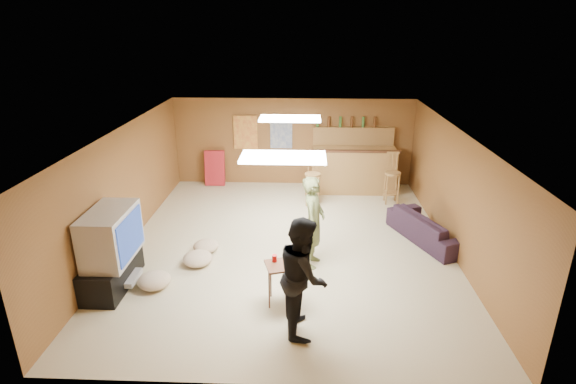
{
  "coord_description": "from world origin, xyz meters",
  "views": [
    {
      "loc": [
        0.31,
        -7.57,
        3.96
      ],
      "look_at": [
        0.0,
        0.2,
        1.0
      ],
      "focal_mm": 28.0,
      "sensor_mm": 36.0,
      "label": 1
    }
  ],
  "objects_px": {
    "tv_body": "(111,235)",
    "person_olive": "(313,222)",
    "bar_counter": "(354,170)",
    "person_black": "(303,276)",
    "sofa": "(429,227)",
    "tray_table": "(283,284)"
  },
  "relations": [
    {
      "from": "tv_body",
      "to": "bar_counter",
      "type": "xyz_separation_m",
      "value": [
        4.15,
        4.45,
        -0.35
      ]
    },
    {
      "from": "person_olive",
      "to": "sofa",
      "type": "relative_size",
      "value": 0.88
    },
    {
      "from": "tv_body",
      "to": "person_black",
      "type": "height_order",
      "value": "person_black"
    },
    {
      "from": "tv_body",
      "to": "sofa",
      "type": "relative_size",
      "value": 0.6
    },
    {
      "from": "bar_counter",
      "to": "person_black",
      "type": "distance_m",
      "value": 5.52
    },
    {
      "from": "tv_body",
      "to": "person_olive",
      "type": "xyz_separation_m",
      "value": [
        3.11,
        0.82,
        -0.1
      ]
    },
    {
      "from": "person_black",
      "to": "bar_counter",
      "type": "bearing_deg",
      "value": -16.87
    },
    {
      "from": "tv_body",
      "to": "bar_counter",
      "type": "bearing_deg",
      "value": 47.0
    },
    {
      "from": "person_olive",
      "to": "person_black",
      "type": "xyz_separation_m",
      "value": [
        -0.16,
        -1.75,
        0.02
      ]
    },
    {
      "from": "sofa",
      "to": "bar_counter",
      "type": "bearing_deg",
      "value": 1.15
    },
    {
      "from": "bar_counter",
      "to": "person_olive",
      "type": "relative_size",
      "value": 1.24
    },
    {
      "from": "person_black",
      "to": "sofa",
      "type": "bearing_deg",
      "value": -45.33
    },
    {
      "from": "tv_body",
      "to": "tray_table",
      "type": "xyz_separation_m",
      "value": [
        2.66,
        -0.35,
        -0.57
      ]
    },
    {
      "from": "bar_counter",
      "to": "sofa",
      "type": "bearing_deg",
      "value": -65.42
    },
    {
      "from": "person_olive",
      "to": "person_black",
      "type": "height_order",
      "value": "person_black"
    },
    {
      "from": "person_black",
      "to": "tray_table",
      "type": "xyz_separation_m",
      "value": [
        -0.29,
        0.58,
        -0.5
      ]
    },
    {
      "from": "sofa",
      "to": "tray_table",
      "type": "bearing_deg",
      "value": 105.59
    },
    {
      "from": "tv_body",
      "to": "person_olive",
      "type": "distance_m",
      "value": 3.22
    },
    {
      "from": "tv_body",
      "to": "person_black",
      "type": "bearing_deg",
      "value": -17.49
    },
    {
      "from": "tv_body",
      "to": "person_black",
      "type": "xyz_separation_m",
      "value": [
        2.95,
        -0.93,
        -0.08
      ]
    },
    {
      "from": "person_olive",
      "to": "tray_table",
      "type": "bearing_deg",
      "value": 170.39
    },
    {
      "from": "sofa",
      "to": "tray_table",
      "type": "xyz_separation_m",
      "value": [
        -2.69,
        -2.18,
        0.06
      ]
    }
  ]
}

